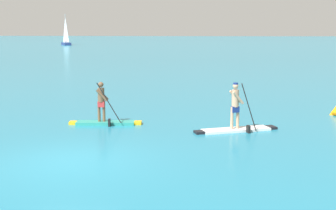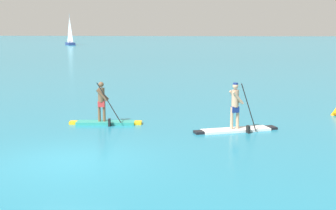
{
  "view_description": "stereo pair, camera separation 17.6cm",
  "coord_description": "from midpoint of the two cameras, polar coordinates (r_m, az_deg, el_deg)",
  "views": [
    {
      "loc": [
        3.81,
        -12.13,
        3.72
      ],
      "look_at": [
        2.29,
        4.89,
        0.83
      ],
      "focal_mm": 48.38,
      "sensor_mm": 36.0,
      "label": 1
    },
    {
      "loc": [
        3.98,
        -12.11,
        3.72
      ],
      "look_at": [
        2.29,
        4.89,
        0.83
      ],
      "focal_mm": 48.38,
      "sensor_mm": 36.0,
      "label": 2
    }
  ],
  "objects": [
    {
      "name": "ground",
      "position": [
        13.26,
        -12.31,
        -6.93
      ],
      "size": [
        440.0,
        440.0,
        0.0
      ],
      "primitive_type": "plane",
      "color": "teal"
    },
    {
      "name": "paddleboarder_mid_center",
      "position": [
        17.97,
        -8.29,
        -1.24
      ],
      "size": [
        2.87,
        0.88,
        1.73
      ],
      "rotation": [
        0.0,
        0.0,
        0.09
      ],
      "color": "teal",
      "rests_on": "ground"
    },
    {
      "name": "paddleboarder_far_right",
      "position": [
        16.77,
        8.3,
        -1.87
      ],
      "size": [
        3.13,
        1.57,
        1.87
      ],
      "rotation": [
        0.0,
        0.0,
        0.38
      ],
      "color": "white",
      "rests_on": "ground"
    },
    {
      "name": "sailboat_left_horizon",
      "position": [
        106.94,
        -12.77,
        7.89
      ],
      "size": [
        3.62,
        5.09,
        7.02
      ],
      "rotation": [
        0.0,
        0.0,
        2.06
      ],
      "color": "navy",
      "rests_on": "ground"
    }
  ]
}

